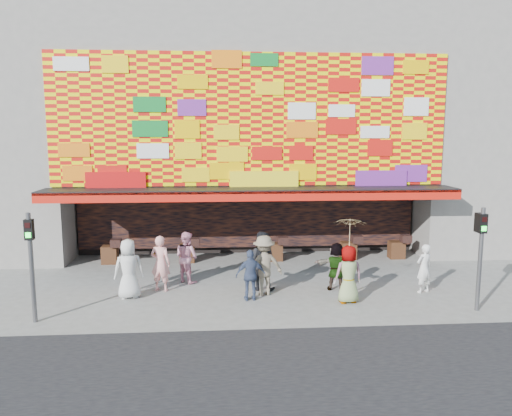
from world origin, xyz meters
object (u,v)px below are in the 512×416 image
object	(u,v)px
ped_i	(187,257)
parasol	(350,233)
ped_h	(424,268)
signal_right	(481,247)
ped_b	(161,263)
ped_f	(336,266)
ped_g	(348,274)
ped_c	(261,261)
ped_a	(129,269)
ped_e	(251,275)
ped_d	(264,265)
signal_left	(31,255)

from	to	relation	value
ped_i	parasol	size ratio (longest dim) A/B	0.95
ped_h	parasol	world-z (taller)	parasol
signal_right	ped_b	xyz separation A→B (m)	(-9.31, 2.51, -0.95)
signal_right	ped_h	xyz separation A→B (m)	(-0.89, 1.72, -1.07)
ped_f	ped_g	bearing A→B (deg)	110.61
signal_right	ped_g	bearing A→B (deg)	165.29
ped_b	ped_c	bearing A→B (deg)	-165.46
ped_b	ped_g	bearing A→B (deg)	-178.88
signal_right	ped_b	bearing A→B (deg)	164.91
ped_a	ped_b	distance (m)	1.12
ped_e	parasol	distance (m)	3.24
signal_right	ped_f	distance (m)	4.36
ped_b	ped_g	distance (m)	5.97
signal_right	ped_d	distance (m)	6.36
ped_i	signal_left	bearing A→B (deg)	82.71
ped_i	ped_c	bearing A→B (deg)	-160.92
signal_right	ped_h	bearing A→B (deg)	117.39
signal_right	ped_b	distance (m)	9.68
ped_g	ped_h	distance (m)	2.78
signal_right	ped_c	world-z (taller)	signal_right
ped_f	ped_a	bearing A→B (deg)	20.24
ped_d	ped_i	distance (m)	2.96
ped_g	ped_i	bearing A→B (deg)	-34.13
ped_c	ped_h	xyz separation A→B (m)	(5.17, -0.68, -0.17)
ped_a	ped_e	xyz separation A→B (m)	(3.73, -0.47, -0.14)
ped_g	parasol	bearing A→B (deg)	-173.63
ped_f	ped_g	distance (m)	1.25
ped_e	ped_f	xyz separation A→B (m)	(2.84, 0.82, 0.00)
ped_c	ped_e	world-z (taller)	ped_c
parasol	ped_e	bearing A→B (deg)	171.69
ped_e	ped_i	size ratio (longest dim) A/B	0.90
ped_a	ped_f	bearing A→B (deg)	169.39
signal_right	ped_i	size ratio (longest dim) A/B	1.71
ped_h	ped_i	world-z (taller)	ped_i
ped_h	ped_i	bearing A→B (deg)	-35.04
signal_left	ped_c	size ratio (longest dim) A/B	1.56
ped_a	ped_f	size ratio (longest dim) A/B	1.18
ped_d	ped_i	xyz separation A→B (m)	(-2.52, 1.56, -0.08)
ped_b	ped_i	world-z (taller)	ped_b
ped_d	ped_g	xyz separation A→B (m)	(2.46, -0.92, -0.08)
ped_a	ped_d	world-z (taller)	ped_d
signal_right	ped_a	bearing A→B (deg)	169.82
ped_g	ped_d	bearing A→B (deg)	-28.10
ped_b	ped_e	bearing A→B (deg)	174.40
ped_c	ped_h	distance (m)	5.22
signal_right	ped_h	size ratio (longest dim) A/B	1.90
signal_right	signal_left	bearing A→B (deg)	180.00
ped_a	parasol	bearing A→B (deg)	158.70
ped_a	ped_h	distance (m)	9.31
ped_h	ped_i	size ratio (longest dim) A/B	0.90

